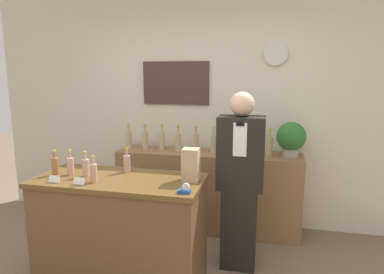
% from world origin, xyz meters
% --- Properties ---
extents(back_wall, '(5.20, 0.09, 2.70)m').
position_xyz_m(back_wall, '(-0.00, 2.00, 1.36)').
color(back_wall, beige).
rests_on(back_wall, ground_plane).
extents(back_shelf, '(2.06, 0.44, 0.91)m').
position_xyz_m(back_shelf, '(0.17, 1.72, 0.45)').
color(back_shelf, '#8E6642').
rests_on(back_shelf, ground_plane).
extents(display_counter, '(1.38, 0.63, 0.94)m').
position_xyz_m(display_counter, '(-0.34, 0.51, 0.47)').
color(display_counter, brown).
rests_on(display_counter, ground_plane).
extents(shopkeeper, '(0.41, 0.26, 1.63)m').
position_xyz_m(shopkeeper, '(0.59, 1.02, 0.81)').
color(shopkeeper, black).
rests_on(shopkeeper, ground_plane).
extents(potted_plant, '(0.31, 0.31, 0.38)m').
position_xyz_m(potted_plant, '(1.05, 1.70, 1.12)').
color(potted_plant, '#9E998E').
rests_on(potted_plant, back_shelf).
extents(paper_bag, '(0.13, 0.12, 0.26)m').
position_xyz_m(paper_bag, '(0.24, 0.58, 1.07)').
color(paper_bag, tan).
rests_on(paper_bag, display_counter).
extents(tape_dispenser, '(0.09, 0.06, 0.07)m').
position_xyz_m(tape_dispenser, '(0.27, 0.30, 0.96)').
color(tape_dispenser, '#1E4799').
rests_on(tape_dispenser, display_counter).
extents(price_card_left, '(0.09, 0.02, 0.06)m').
position_xyz_m(price_card_left, '(-0.78, 0.29, 0.97)').
color(price_card_left, white).
rests_on(price_card_left, display_counter).
extents(price_card_right, '(0.09, 0.02, 0.06)m').
position_xyz_m(price_card_right, '(-0.57, 0.29, 0.97)').
color(price_card_right, white).
rests_on(price_card_right, display_counter).
extents(counter_bottle_0, '(0.06, 0.06, 0.21)m').
position_xyz_m(counter_bottle_0, '(-0.90, 0.47, 1.02)').
color(counter_bottle_0, '#A16337').
rests_on(counter_bottle_0, display_counter).
extents(counter_bottle_1, '(0.06, 0.06, 0.21)m').
position_xyz_m(counter_bottle_1, '(-0.78, 0.51, 1.02)').
color(counter_bottle_1, tan).
rests_on(counter_bottle_1, display_counter).
extents(counter_bottle_2, '(0.06, 0.06, 0.21)m').
position_xyz_m(counter_bottle_2, '(-0.63, 0.49, 1.02)').
color(counter_bottle_2, tan).
rests_on(counter_bottle_2, display_counter).
extents(counter_bottle_3, '(0.06, 0.06, 0.21)m').
position_xyz_m(counter_bottle_3, '(-0.49, 0.37, 1.02)').
color(counter_bottle_3, tan).
rests_on(counter_bottle_3, display_counter).
extents(counter_bottle_4, '(0.06, 0.06, 0.21)m').
position_xyz_m(counter_bottle_4, '(-0.35, 0.69, 1.02)').
color(counter_bottle_4, tan).
rests_on(counter_bottle_4, display_counter).
extents(shelf_bottle_0, '(0.07, 0.07, 0.29)m').
position_xyz_m(shelf_bottle_0, '(-0.78, 1.73, 1.02)').
color(shelf_bottle_0, tan).
rests_on(shelf_bottle_0, back_shelf).
extents(shelf_bottle_1, '(0.07, 0.07, 0.29)m').
position_xyz_m(shelf_bottle_1, '(-0.58, 1.73, 1.02)').
color(shelf_bottle_1, tan).
rests_on(shelf_bottle_1, back_shelf).
extents(shelf_bottle_2, '(0.07, 0.07, 0.29)m').
position_xyz_m(shelf_bottle_2, '(-0.38, 1.74, 1.02)').
color(shelf_bottle_2, tan).
rests_on(shelf_bottle_2, back_shelf).
extents(shelf_bottle_3, '(0.07, 0.07, 0.29)m').
position_xyz_m(shelf_bottle_3, '(-0.18, 1.71, 1.02)').
color(shelf_bottle_3, tan).
rests_on(shelf_bottle_3, back_shelf).
extents(shelf_bottle_4, '(0.07, 0.07, 0.29)m').
position_xyz_m(shelf_bottle_4, '(0.03, 1.72, 1.02)').
color(shelf_bottle_4, tan).
rests_on(shelf_bottle_4, back_shelf).
extents(shelf_bottle_5, '(0.07, 0.07, 0.29)m').
position_xyz_m(shelf_bottle_5, '(0.23, 1.72, 1.02)').
color(shelf_bottle_5, tan).
rests_on(shelf_bottle_5, back_shelf).
extents(shelf_bottle_6, '(0.07, 0.07, 0.29)m').
position_xyz_m(shelf_bottle_6, '(0.43, 1.74, 1.02)').
color(shelf_bottle_6, tan).
rests_on(shelf_bottle_6, back_shelf).
extents(shelf_bottle_7, '(0.07, 0.07, 0.29)m').
position_xyz_m(shelf_bottle_7, '(0.63, 1.72, 1.02)').
color(shelf_bottle_7, tan).
rests_on(shelf_bottle_7, back_shelf).
extents(shelf_bottle_8, '(0.07, 0.07, 0.29)m').
position_xyz_m(shelf_bottle_8, '(0.83, 1.74, 1.02)').
color(shelf_bottle_8, tan).
rests_on(shelf_bottle_8, back_shelf).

